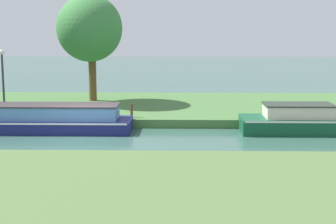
{
  "coord_description": "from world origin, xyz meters",
  "views": [
    {
      "loc": [
        4.11,
        -21.51,
        4.66
      ],
      "look_at": [
        3.59,
        1.2,
        0.9
      ],
      "focal_mm": 55.33,
      "sensor_mm": 36.0,
      "label": 1
    }
  ],
  "objects_px": {
    "willow_tree_centre": "(90,29)",
    "mooring_post_near": "(132,110)",
    "lamp_post": "(3,74)",
    "navy_barge": "(41,120)",
    "forest_narrowboat": "(300,121)"
  },
  "relations": [
    {
      "from": "willow_tree_centre",
      "to": "mooring_post_near",
      "type": "distance_m",
      "value": 6.86
    },
    {
      "from": "lamp_post",
      "to": "willow_tree_centre",
      "type": "bearing_deg",
      "value": 51.26
    },
    {
      "from": "navy_barge",
      "to": "mooring_post_near",
      "type": "distance_m",
      "value": 4.21
    },
    {
      "from": "mooring_post_near",
      "to": "navy_barge",
      "type": "bearing_deg",
      "value": -159.24
    },
    {
      "from": "navy_barge",
      "to": "willow_tree_centre",
      "type": "height_order",
      "value": "willow_tree_centre"
    },
    {
      "from": "forest_narrowboat",
      "to": "willow_tree_centre",
      "type": "relative_size",
      "value": 0.86
    },
    {
      "from": "forest_narrowboat",
      "to": "lamp_post",
      "type": "bearing_deg",
      "value": 171.48
    },
    {
      "from": "navy_barge",
      "to": "forest_narrowboat",
      "type": "distance_m",
      "value": 11.59
    },
    {
      "from": "lamp_post",
      "to": "navy_barge",
      "type": "bearing_deg",
      "value": -41.61
    },
    {
      "from": "forest_narrowboat",
      "to": "mooring_post_near",
      "type": "relative_size",
      "value": 7.99
    },
    {
      "from": "forest_narrowboat",
      "to": "willow_tree_centre",
      "type": "distance_m",
      "value": 12.91
    },
    {
      "from": "navy_barge",
      "to": "willow_tree_centre",
      "type": "xyz_separation_m",
      "value": [
        1.17,
        6.48,
        4.01
      ]
    },
    {
      "from": "lamp_post",
      "to": "mooring_post_near",
      "type": "bearing_deg",
      "value": -5.44
    },
    {
      "from": "forest_narrowboat",
      "to": "mooring_post_near",
      "type": "height_order",
      "value": "forest_narrowboat"
    },
    {
      "from": "navy_barge",
      "to": "forest_narrowboat",
      "type": "xyz_separation_m",
      "value": [
        11.59,
        0.0,
        0.01
      ]
    }
  ]
}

